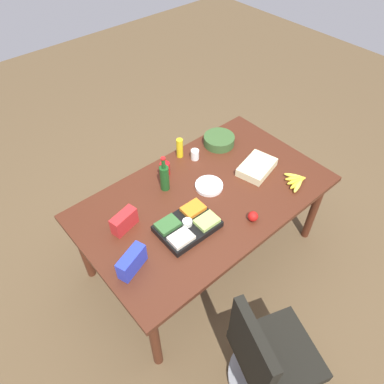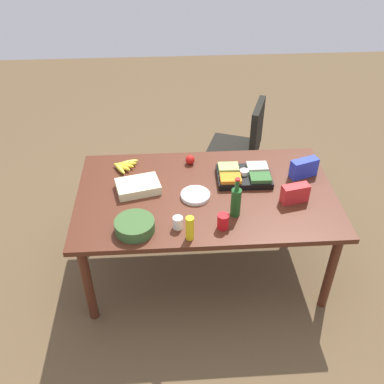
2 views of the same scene
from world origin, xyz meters
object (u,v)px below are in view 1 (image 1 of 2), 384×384
object	(u,v)px
sheet_cake	(257,167)
paper_plate_stack	(209,186)
red_solo_cup	(165,169)
chip_bag_red	(124,221)
banana_bunch	(296,181)
office_chair	(268,362)
apple_red	(253,216)
paper_cup	(195,155)
salad_bowl	(219,140)
conference_table	(205,202)
chip_bag_blue	(132,262)
wine_bottle	(164,177)
mustard_bottle	(180,148)
veggie_tray	(187,225)

from	to	relation	value
sheet_cake	paper_plate_stack	bearing A→B (deg)	-14.69
red_solo_cup	chip_bag_red	bearing A→B (deg)	24.55
chip_bag_red	banana_bunch	world-z (taller)	chip_bag_red
office_chair	apple_red	world-z (taller)	office_chair
paper_cup	salad_bowl	xyz separation A→B (m)	(-0.29, -0.01, -0.00)
red_solo_cup	sheet_cake	bearing A→B (deg)	142.11
office_chair	red_solo_cup	distance (m)	1.58
office_chair	sheet_cake	bearing A→B (deg)	-132.85
conference_table	salad_bowl	distance (m)	0.66
apple_red	red_solo_cup	world-z (taller)	red_solo_cup
conference_table	sheet_cake	distance (m)	0.53
chip_bag_blue	red_solo_cup	xyz separation A→B (m)	(-0.71, -0.57, -0.02)
wine_bottle	banana_bunch	size ratio (longest dim) A/B	1.45
office_chair	salad_bowl	xyz separation A→B (m)	(-0.95, -1.47, 0.44)
sheet_cake	mustard_bottle	world-z (taller)	mustard_bottle
red_solo_cup	salad_bowl	size ratio (longest dim) A/B	0.40
chip_bag_red	red_solo_cup	distance (m)	0.62
veggie_tray	sheet_cake	bearing A→B (deg)	-173.73
mustard_bottle	salad_bowl	bearing A→B (deg)	164.83
wine_bottle	apple_red	distance (m)	0.73
wine_bottle	red_solo_cup	xyz separation A→B (m)	(-0.10, -0.13, -0.07)
conference_table	chip_bag_blue	bearing A→B (deg)	12.28
mustard_bottle	paper_plate_stack	world-z (taller)	mustard_bottle
chip_bag_red	banana_bunch	size ratio (longest dim) A/B	0.93
sheet_cake	red_solo_cup	world-z (taller)	red_solo_cup
apple_red	paper_plate_stack	size ratio (longest dim) A/B	0.35
veggie_tray	red_solo_cup	size ratio (longest dim) A/B	3.87
apple_red	salad_bowl	bearing A→B (deg)	-118.13
mustard_bottle	sheet_cake	bearing A→B (deg)	123.17
paper_cup	apple_red	size ratio (longest dim) A/B	1.18
conference_table	office_chair	distance (m)	1.20
veggie_tray	mustard_bottle	size ratio (longest dim) A/B	2.39
paper_plate_stack	conference_table	bearing A→B (deg)	30.09
veggie_tray	banana_bunch	bearing A→B (deg)	167.14
office_chair	paper_cup	size ratio (longest dim) A/B	10.96
paper_cup	paper_plate_stack	world-z (taller)	paper_cup
apple_red	salad_bowl	size ratio (longest dim) A/B	0.28
office_chair	mustard_bottle	bearing A→B (deg)	-110.24
veggie_tray	conference_table	bearing A→B (deg)	-153.63
sheet_cake	paper_plate_stack	distance (m)	0.45
paper_cup	salad_bowl	bearing A→B (deg)	-178.11
veggie_tray	office_chair	bearing A→B (deg)	82.96
mustard_bottle	banana_bunch	bearing A→B (deg)	119.45
red_solo_cup	wine_bottle	bearing A→B (deg)	51.88
paper_cup	mustard_bottle	xyz separation A→B (m)	(0.08, -0.11, 0.04)
mustard_bottle	red_solo_cup	size ratio (longest dim) A/B	1.62
salad_bowl	red_solo_cup	bearing A→B (deg)	-0.75
paper_cup	red_solo_cup	xyz separation A→B (m)	(0.31, -0.02, 0.01)
paper_plate_stack	mustard_bottle	bearing A→B (deg)	-98.71
office_chair	red_solo_cup	xyz separation A→B (m)	(-0.35, -1.48, 0.45)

